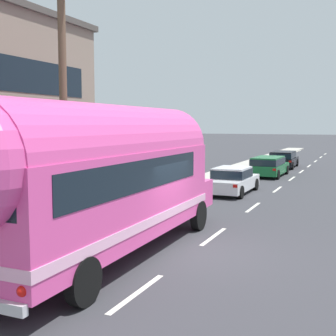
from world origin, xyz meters
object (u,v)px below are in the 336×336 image
object	(u,v)px
utility_pole	(63,97)
painted_bus	(99,175)
car_second	(269,165)
car_third	(283,158)
car_lead	(232,179)

from	to	relation	value
utility_pole	painted_bus	world-z (taller)	utility_pole
car_second	car_third	bearing A→B (deg)	90.88
utility_pole	car_second	xyz separation A→B (m)	(2.50, 19.32, -3.63)
car_third	painted_bus	bearing A→B (deg)	-90.18
car_second	painted_bus	bearing A→B (deg)	-90.51
car_third	car_second	bearing A→B (deg)	-89.12
painted_bus	car_second	world-z (taller)	painted_bus
painted_bus	car_third	distance (m)	27.64
car_second	car_lead	bearing A→B (deg)	-91.65
car_lead	car_third	world-z (taller)	same
utility_pole	car_lead	distance (m)	11.88
painted_bus	car_third	world-z (taller)	painted_bus
utility_pole	painted_bus	xyz separation A→B (m)	(2.32, -1.65, -2.12)
utility_pole	car_second	distance (m)	19.82
car_second	car_third	distance (m)	6.63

